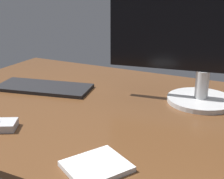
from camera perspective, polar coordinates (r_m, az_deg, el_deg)
name	(u,v)px	position (r cm, az deg, el deg)	size (l,w,h in cm)	color
desk	(127,112)	(97.25, 2.73, -4.12)	(140.00, 84.00, 2.00)	brown
monitor	(207,37)	(100.78, 16.75, 9.03)	(60.29, 21.40, 39.93)	silver
keyboard	(44,87)	(117.17, -12.24, 0.38)	(34.07, 13.88, 1.21)	black
notepad	(96,166)	(67.79, -2.85, -13.72)	(12.56, 11.03, 1.14)	silver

